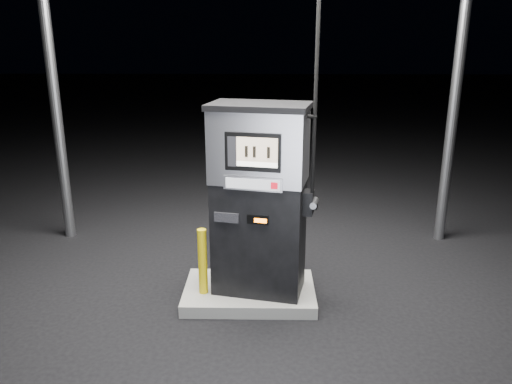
{
  "coord_description": "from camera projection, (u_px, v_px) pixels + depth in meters",
  "views": [
    {
      "loc": [
        0.19,
        -5.54,
        3.1
      ],
      "look_at": [
        0.08,
        0.0,
        1.38
      ],
      "focal_mm": 35.0,
      "sensor_mm": 36.0,
      "label": 1
    }
  ],
  "objects": [
    {
      "name": "ground",
      "position": [
        249.0,
        298.0,
        6.21
      ],
      "size": [
        80.0,
        80.0,
        0.0
      ],
      "primitive_type": "plane",
      "color": "black",
      "rests_on": "ground"
    },
    {
      "name": "bollard_left",
      "position": [
        203.0,
        261.0,
        5.92
      ],
      "size": [
        0.14,
        0.14,
        0.82
      ],
      "primitive_type": "cylinder",
      "rotation": [
        0.0,
        0.0,
        0.34
      ],
      "color": "#DEC00C",
      "rests_on": "pump_island"
    },
    {
      "name": "pump_island",
      "position": [
        249.0,
        292.0,
        6.19
      ],
      "size": [
        1.6,
        1.0,
        0.15
      ],
      "primitive_type": "cube",
      "color": "gray",
      "rests_on": "ground"
    },
    {
      "name": "bollard_right",
      "position": [
        296.0,
        256.0,
        6.11
      ],
      "size": [
        0.12,
        0.12,
        0.78
      ],
      "primitive_type": "cylinder",
      "rotation": [
        0.0,
        0.0,
        0.16
      ],
      "color": "#DEC00C",
      "rests_on": "pump_island"
    },
    {
      "name": "fuel_dispenser",
      "position": [
        260.0,
        198.0,
        5.8
      ],
      "size": [
        1.3,
        0.89,
        4.69
      ],
      "rotation": [
        0.0,
        0.0,
        -0.21
      ],
      "color": "black",
      "rests_on": "pump_island"
    }
  ]
}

